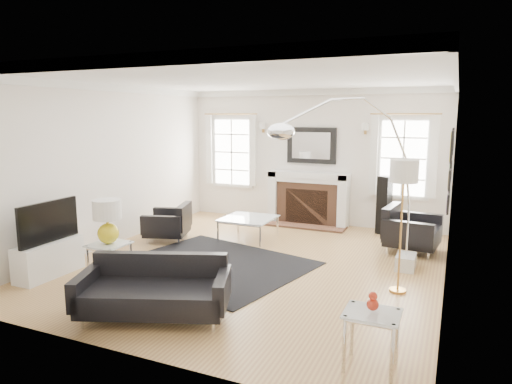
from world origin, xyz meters
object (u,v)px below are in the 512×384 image
at_px(arc_floor_lamp, 349,178).
at_px(coffee_table, 248,219).
at_px(fireplace, 308,199).
at_px(gourd_lamp, 107,219).
at_px(armchair_right, 409,231).
at_px(sofa, 155,291).
at_px(armchair_left, 170,224).

bearing_deg(arc_floor_lamp, coffee_table, 149.66).
distance_m(fireplace, arc_floor_lamp, 3.25).
bearing_deg(gourd_lamp, coffee_table, 72.59).
xyz_separation_m(armchair_right, arc_floor_lamp, (-0.70, -1.61, 1.06)).
bearing_deg(armchair_right, arc_floor_lamp, -113.41).
distance_m(sofa, armchair_right, 4.50).
bearing_deg(coffee_table, armchair_left, -153.09).
distance_m(coffee_table, gourd_lamp, 2.92).
xyz_separation_m(fireplace, armchair_left, (-1.95, -2.20, -0.23)).
bearing_deg(armchair_right, fireplace, 151.40).
bearing_deg(coffee_table, gourd_lamp, -107.41).
xyz_separation_m(armchair_right, gourd_lamp, (-3.66, -3.13, 0.54)).
height_order(fireplace, gourd_lamp, gourd_lamp).
height_order(armchair_right, coffee_table, armchair_right).
bearing_deg(arc_floor_lamp, armchair_right, 66.59).
height_order(fireplace, arc_floor_lamp, arc_floor_lamp).
bearing_deg(gourd_lamp, sofa, -28.26).
relative_size(coffee_table, arc_floor_lamp, 0.35).
height_order(armchair_left, armchair_right, armchair_right).
distance_m(armchair_left, armchair_right, 4.21).
distance_m(sofa, coffee_table, 3.44).
distance_m(armchair_right, arc_floor_lamp, 2.05).
bearing_deg(fireplace, coffee_table, -113.04).
height_order(armchair_left, gourd_lamp, gourd_lamp).
distance_m(armchair_left, coffee_table, 1.44).
relative_size(fireplace, coffee_table, 1.86).
height_order(coffee_table, arc_floor_lamp, arc_floor_lamp).
bearing_deg(coffee_table, arc_floor_lamp, -30.34).
distance_m(fireplace, armchair_left, 2.95).
bearing_deg(fireplace, armchair_left, -131.45).
bearing_deg(arc_floor_lamp, gourd_lamp, -152.93).
bearing_deg(arc_floor_lamp, fireplace, 117.35).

